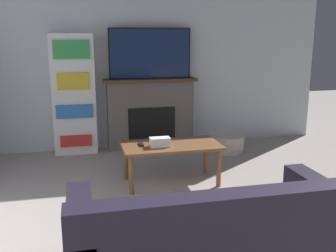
{
  "coord_description": "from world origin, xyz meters",
  "views": [
    {
      "loc": [
        -0.94,
        -1.45,
        1.65
      ],
      "look_at": [
        0.02,
        2.65,
        0.67
      ],
      "focal_mm": 42.0,
      "sensor_mm": 36.0,
      "label": 1
    }
  ],
  "objects": [
    {
      "name": "bookshelf",
      "position": [
        -0.99,
        4.13,
        0.84
      ],
      "size": [
        0.59,
        0.29,
        1.67
      ],
      "color": "white",
      "rests_on": "ground_plane"
    },
    {
      "name": "coffee_table",
      "position": [
        0.06,
        2.66,
        0.4
      ],
      "size": [
        1.09,
        0.58,
        0.46
      ],
      "color": "brown",
      "rests_on": "ground_plane"
    },
    {
      "name": "remote_control",
      "position": [
        -0.28,
        2.7,
        0.47
      ],
      "size": [
        0.04,
        0.15,
        0.02
      ],
      "color": "black",
      "rests_on": "coffee_table"
    },
    {
      "name": "couch",
      "position": [
        -0.12,
        0.74,
        0.28
      ],
      "size": [
        1.85,
        0.94,
        0.82
      ],
      "color": "black",
      "rests_on": "ground_plane"
    },
    {
      "name": "tv",
      "position": [
        0.1,
        4.13,
        1.39
      ],
      "size": [
        1.18,
        0.03,
        0.72
      ],
      "color": "black",
      "rests_on": "fireplace"
    },
    {
      "name": "wall_back",
      "position": [
        0.0,
        4.29,
        1.35
      ],
      "size": [
        5.56,
        0.06,
        2.7
      ],
      "color": "silver",
      "rests_on": "ground_plane"
    },
    {
      "name": "storage_basket",
      "position": [
        1.15,
        3.64,
        0.12
      ],
      "size": [
        0.42,
        0.42,
        0.24
      ],
      "color": "#BCB29E",
      "rests_on": "ground_plane"
    },
    {
      "name": "fireplace",
      "position": [
        0.1,
        4.15,
        0.52
      ],
      "size": [
        1.35,
        0.28,
        1.03
      ],
      "color": "#605651",
      "rests_on": "ground_plane"
    },
    {
      "name": "tissue_box",
      "position": [
        -0.09,
        2.6,
        0.51
      ],
      "size": [
        0.22,
        0.12,
        0.1
      ],
      "color": "white",
      "rests_on": "coffee_table"
    }
  ]
}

